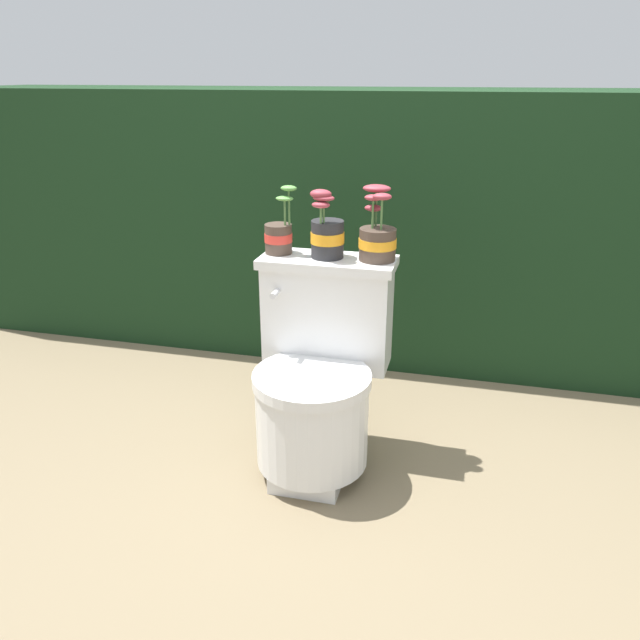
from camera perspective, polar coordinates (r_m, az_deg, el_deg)
The scene contains 6 objects.
ground_plane at distance 2.20m, azimuth 0.13°, elevation -13.28°, with size 12.00×12.00×0.00m, color #75664C.
hedge_backdrop at distance 3.00m, azimuth 5.49°, elevation 8.85°, with size 4.16×0.71×1.19m.
toilet at distance 2.07m, azimuth -0.19°, elevation -5.44°, with size 0.45×0.50×0.69m.
potted_plant_left at distance 2.09m, azimuth -3.77°, elevation 7.78°, with size 0.11×0.09×0.23m.
potted_plant_midleft at distance 2.03m, azimuth 0.63°, elevation 7.88°, with size 0.11×0.12×0.23m.
potted_plant_middle at distance 2.02m, azimuth 5.27°, elevation 7.55°, with size 0.12×0.13×0.24m.
Camera 1 is at (0.43, -1.74, 1.26)m, focal length 35.00 mm.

